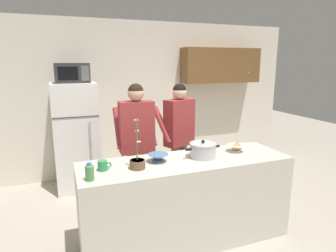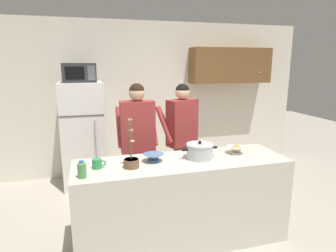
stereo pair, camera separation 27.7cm
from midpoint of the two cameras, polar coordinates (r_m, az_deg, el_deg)
ground_plane at (r=3.43m, az=0.99°, el=-21.44°), size 14.00×14.00×0.00m
back_wall_unit at (r=5.11m, az=-6.01°, el=6.37°), size 6.00×0.48×2.60m
kitchen_island at (r=3.20m, az=1.03°, el=-14.59°), size 2.22×0.68×0.92m
refrigerator at (r=4.63m, az=-19.33°, el=-2.01°), size 0.64×0.68×1.63m
microwave at (r=4.48m, az=-20.20°, el=9.83°), size 0.48×0.37×0.28m
person_near_pot at (r=3.62m, az=-8.43°, el=-1.58°), size 0.52×0.43×1.67m
person_by_sink at (r=3.94m, az=0.13°, el=-0.59°), size 0.60×0.55×1.64m
cooking_pot at (r=3.08m, az=4.35°, el=-4.83°), size 0.40×0.29×0.19m
coffee_mug at (r=2.82m, az=-15.57°, el=-7.60°), size 0.13×0.09×0.10m
bread_bowl at (r=3.34m, az=11.12°, el=-4.19°), size 0.20×0.20×0.10m
empty_bowl at (r=2.96m, az=-4.68°, el=-6.24°), size 0.22×0.22×0.08m
bottle_near_edge at (r=2.62m, az=-18.25°, el=-8.65°), size 0.08×0.08×0.16m
potted_orchid at (r=2.80m, az=-8.92°, el=-7.13°), size 0.15×0.15×0.49m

